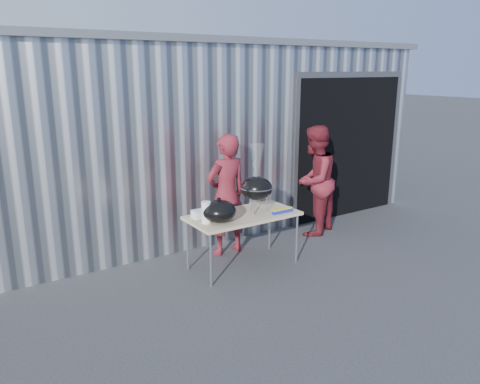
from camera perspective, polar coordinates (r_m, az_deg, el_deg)
ground at (r=5.81m, az=1.41°, el=-12.30°), size 80.00×80.00×0.00m
building at (r=9.71m, az=-9.69°, el=8.03°), size 8.20×6.20×3.10m
folding_table at (r=6.32m, az=0.37°, el=-3.07°), size 1.50×0.75×0.75m
kettle_grill at (r=6.29m, az=2.03°, el=1.20°), size 0.44×0.44×0.94m
grill_lid at (r=5.96m, az=-2.57°, el=-2.34°), size 0.44×0.44×0.32m
paper_towels at (r=5.93m, az=-4.14°, el=-2.50°), size 0.12×0.12×0.28m
white_tub at (r=6.18m, az=-4.89°, el=-2.66°), size 0.20×0.15×0.10m
foil_box at (r=6.37m, az=5.18°, el=-2.30°), size 0.32×0.05×0.06m
person_cook at (r=6.75m, az=-1.66°, el=-0.36°), size 0.66×0.44×1.77m
person_bystander at (r=7.67m, az=9.04°, el=1.39°), size 1.07×0.97×1.79m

